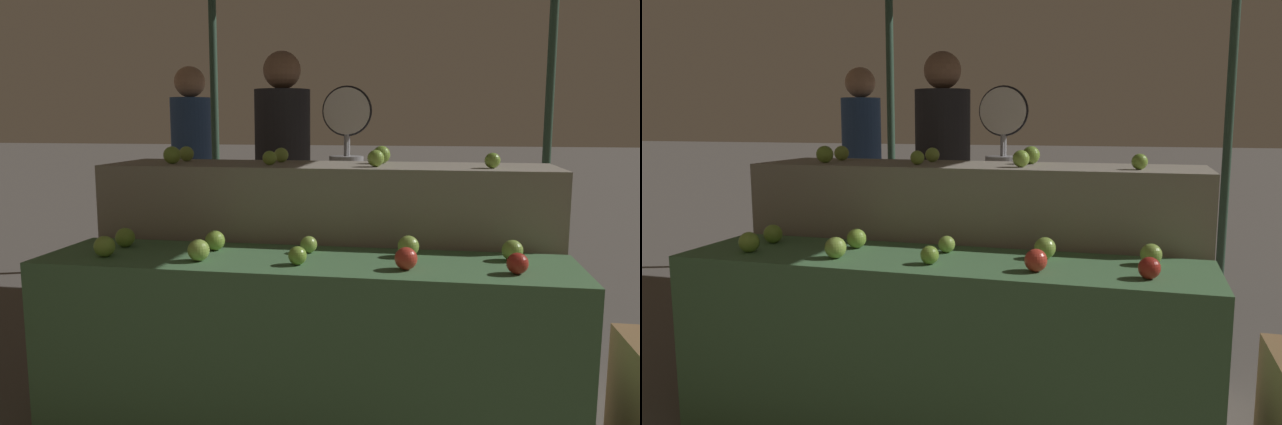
% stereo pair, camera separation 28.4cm
% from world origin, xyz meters
% --- Properties ---
extents(display_counter_front, '(2.21, 0.55, 0.79)m').
position_xyz_m(display_counter_front, '(0.00, 0.00, 0.39)').
color(display_counter_front, '#4C7A4C').
rests_on(display_counter_front, ground_plane).
extents(display_counter_back, '(2.21, 0.55, 1.14)m').
position_xyz_m(display_counter_back, '(0.00, 0.60, 0.57)').
color(display_counter_back, gray).
rests_on(display_counter_back, ground_plane).
extents(apple_front_0, '(0.09, 0.09, 0.09)m').
position_xyz_m(apple_front_0, '(-0.83, -0.11, 0.83)').
color(apple_front_0, '#84AD3D').
rests_on(apple_front_0, display_counter_front).
extents(apple_front_1, '(0.09, 0.09, 0.09)m').
position_xyz_m(apple_front_1, '(-0.41, -0.11, 0.83)').
color(apple_front_1, '#8EB247').
rests_on(apple_front_1, display_counter_front).
extents(apple_front_2, '(0.07, 0.07, 0.07)m').
position_xyz_m(apple_front_2, '(-0.00, -0.11, 0.82)').
color(apple_front_2, '#7AA338').
rests_on(apple_front_2, display_counter_front).
extents(apple_front_3, '(0.09, 0.09, 0.09)m').
position_xyz_m(apple_front_3, '(0.43, -0.11, 0.83)').
color(apple_front_3, red).
rests_on(apple_front_3, display_counter_front).
extents(apple_front_4, '(0.08, 0.08, 0.08)m').
position_xyz_m(apple_front_4, '(0.84, -0.11, 0.83)').
color(apple_front_4, '#AD281E').
rests_on(apple_front_4, display_counter_front).
extents(apple_front_5, '(0.09, 0.09, 0.09)m').
position_xyz_m(apple_front_5, '(-0.84, 0.10, 0.83)').
color(apple_front_5, '#7AA338').
rests_on(apple_front_5, display_counter_front).
extents(apple_front_6, '(0.09, 0.09, 0.09)m').
position_xyz_m(apple_front_6, '(-0.42, 0.10, 0.83)').
color(apple_front_6, '#84AD3D').
rests_on(apple_front_6, display_counter_front).
extents(apple_front_7, '(0.07, 0.07, 0.07)m').
position_xyz_m(apple_front_7, '(0.00, 0.12, 0.82)').
color(apple_front_7, '#8EB247').
rests_on(apple_front_7, display_counter_front).
extents(apple_front_8, '(0.09, 0.09, 0.09)m').
position_xyz_m(apple_front_8, '(0.43, 0.12, 0.83)').
color(apple_front_8, '#8EB247').
rests_on(apple_front_8, display_counter_front).
extents(apple_front_9, '(0.09, 0.09, 0.09)m').
position_xyz_m(apple_front_9, '(0.85, 0.12, 0.83)').
color(apple_front_9, '#8EB247').
rests_on(apple_front_9, display_counter_front).
extents(apple_back_0, '(0.09, 0.09, 0.09)m').
position_xyz_m(apple_back_0, '(-0.78, 0.50, 1.18)').
color(apple_back_0, '#7AA338').
rests_on(apple_back_0, display_counter_back).
extents(apple_back_1, '(0.07, 0.07, 0.07)m').
position_xyz_m(apple_back_1, '(-0.27, 0.50, 1.17)').
color(apple_back_1, '#84AD3D').
rests_on(apple_back_1, display_counter_back).
extents(apple_back_2, '(0.08, 0.08, 0.08)m').
position_xyz_m(apple_back_2, '(0.25, 0.48, 1.18)').
color(apple_back_2, '#84AD3D').
rests_on(apple_back_2, display_counter_back).
extents(apple_back_3, '(0.07, 0.07, 0.07)m').
position_xyz_m(apple_back_3, '(0.79, 0.49, 1.17)').
color(apple_back_3, '#7AA338').
rests_on(apple_back_3, display_counter_back).
extents(apple_back_4, '(0.08, 0.08, 0.08)m').
position_xyz_m(apple_back_4, '(-0.78, 0.70, 1.18)').
color(apple_back_4, '#8EB247').
rests_on(apple_back_4, display_counter_back).
extents(apple_back_5, '(0.08, 0.08, 0.08)m').
position_xyz_m(apple_back_5, '(-0.26, 0.71, 1.17)').
color(apple_back_5, '#8EB247').
rests_on(apple_back_5, display_counter_back).
extents(apple_back_6, '(0.09, 0.09, 0.09)m').
position_xyz_m(apple_back_6, '(0.26, 0.71, 1.18)').
color(apple_back_6, '#7AA338').
rests_on(apple_back_6, display_counter_back).
extents(produce_scale, '(0.29, 0.20, 1.55)m').
position_xyz_m(produce_scale, '(0.02, 1.14, 1.13)').
color(produce_scale, '#99999E').
rests_on(produce_scale, ground_plane).
extents(person_vendor_at_scale, '(0.39, 0.39, 1.77)m').
position_xyz_m(person_vendor_at_scale, '(-0.41, 1.35, 1.03)').
color(person_vendor_at_scale, '#2D2D38').
rests_on(person_vendor_at_scale, ground_plane).
extents(person_customer_left, '(0.40, 0.40, 1.75)m').
position_xyz_m(person_customer_left, '(-1.28, 2.02, 1.04)').
color(person_customer_left, '#2D2D38').
rests_on(person_customer_left, ground_plane).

